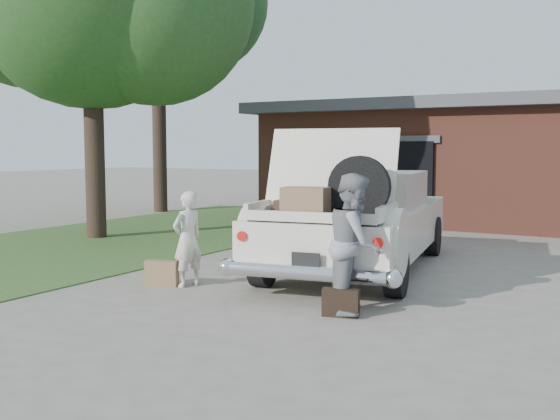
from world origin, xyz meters
The scene contains 8 objects.
ground centered at (0.00, 0.00, 0.00)m, with size 90.00×90.00×0.00m, color gray.
grass_strip centered at (-5.50, 3.00, 0.01)m, with size 6.00×16.00×0.02m, color #2D4C1E.
house centered at (0.98, 11.47, 1.67)m, with size 12.80×7.80×3.30m.
sedan centered at (0.61, 2.16, 0.84)m, with size 3.12×6.00×2.31m.
woman_left centered at (-1.03, -0.33, 0.70)m, with size 0.51×0.34×1.40m, color beige.
woman_right centered at (1.71, -0.51, 0.86)m, with size 0.84×0.65×1.72m, color gray.
suitcase_left centered at (-1.37, -0.51, 0.19)m, with size 0.49×0.16×0.38m, color olive.
suitcase_right centered at (1.66, -0.81, 0.17)m, with size 0.44×0.14×0.34m, color black.
Camera 1 is at (4.90, -7.86, 2.02)m, focal length 42.00 mm.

